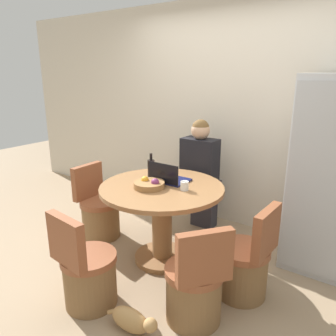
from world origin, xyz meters
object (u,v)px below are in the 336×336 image
Objects in this scene: chair_right_side at (245,266)px; fruit_bowl at (149,184)px; chair_near_right_corner at (195,289)px; laptop at (169,178)px; bottle at (151,168)px; person_seated at (201,171)px; cat at (132,320)px; refrigerator at (332,176)px; dining_table at (162,209)px; chair_left_side at (99,214)px; chair_near_camera at (87,275)px.

fruit_bowl is (-0.94, -0.07, 0.54)m from chair_right_side.
chair_right_side is at bearing -162.40° from chair_near_right_corner.
chair_right_side is 1.05m from laptop.
person_seated is at bearing 72.39° from bottle.
chair_right_side is at bearing 55.54° from cat.
refrigerator is 1.63m from chair_near_right_corner.
person_seated reaches higher than laptop.
bottle is (-0.18, 0.26, 0.06)m from fruit_bowl.
dining_table is at bearing 108.50° from cat.
bottle is (0.63, 0.16, 0.60)m from chair_left_side.
person_seated is at bearing 88.25° from fruit_bowl.
chair_near_camera is 1.00× the size of chair_near_right_corner.
chair_near_right_corner is at bearing -109.11° from chair_left_side.
person_seated is (-0.91, 0.84, 0.44)m from chair_right_side.
chair_left_side is at bearing -41.61° from chair_near_camera.
refrigerator is 1.54× the size of dining_table.
person_seated is at bearing 92.72° from dining_table.
chair_near_camera is 0.85m from chair_near_right_corner.
chair_near_right_corner is at bearing -37.43° from dining_table.
dining_table is 1.43× the size of chair_near_camera.
dining_table is at bearing -31.75° from bottle.
chair_near_right_corner is 0.62× the size of person_seated.
refrigerator is 2.29m from chair_near_camera.
cat is at bearing -27.09° from chair_right_side.
chair_near_camera is 1.19m from bottle.
fruit_bowl reaches higher than chair_near_camera.
refrigerator reaches higher than laptop.
refrigerator is at bearing 57.39° from cat.
person_seated reaches higher than chair_left_side.
person_seated is at bearing -46.37° from chair_left_side.
bottle is at bearing -76.11° from chair_left_side.
laptop reaches higher than chair_right_side.
laptop reaches higher than fruit_bowl.
dining_table is at bearing 95.67° from laptop.
chair_near_camera is at bearing -91.86° from fruit_bowl.
fruit_bowl is at bearing 77.55° from laptop.
laptop reaches higher than cat.
bottle is at bearing -88.59° from chair_near_right_corner.
chair_right_side is (0.87, -0.03, -0.27)m from dining_table.
refrigerator is 7.29× the size of bottle.
chair_near_camera and chair_near_right_corner have the same top height.
laptop reaches higher than chair_left_side.
fruit_bowl is at bearing -85.88° from chair_near_camera.
laptop reaches higher than dining_table.
chair_near_right_corner is 1.31m from bottle.
dining_table reaches higher than cat.
person_seated reaches higher than chair_near_right_corner.
person_seated is at bearing 99.03° from cat.
refrigerator is 2.41m from chair_left_side.
bottle reaches higher than dining_table.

